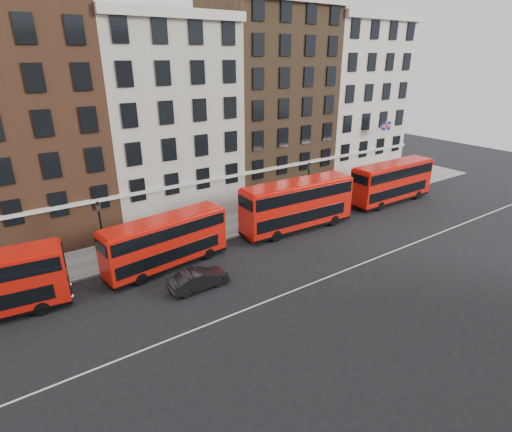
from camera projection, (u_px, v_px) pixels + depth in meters
ground at (268, 282)px, 29.19m from camera, size 120.00×120.00×0.00m
pavement at (202, 232)px, 37.22m from camera, size 80.00×5.00×0.15m
kerb at (215, 242)px, 35.30m from camera, size 80.00×0.30×0.16m
road_centre_line at (285, 294)px, 27.65m from camera, size 70.00×0.12×0.01m
building_terrace at (160, 112)px, 38.94m from camera, size 64.00×11.95×22.00m
bus_b at (166, 241)px, 30.42m from camera, size 10.02×3.63×4.12m
bus_c at (297, 204)px, 37.09m from camera, size 11.38×3.17×4.74m
bus_d at (392, 181)px, 44.24m from camera, size 10.83×2.69×4.54m
car_front at (199, 279)px, 28.14m from camera, size 4.34×1.52×1.43m
lamp_post_left at (102, 231)px, 30.10m from camera, size 0.44×0.44×5.33m
lamp_post_right at (308, 185)px, 40.91m from camera, size 0.44×0.44×5.33m
traffic_light at (403, 170)px, 48.77m from camera, size 0.25×0.45×3.27m
iron_railings at (192, 219)px, 38.69m from camera, size 6.60×0.06×1.00m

